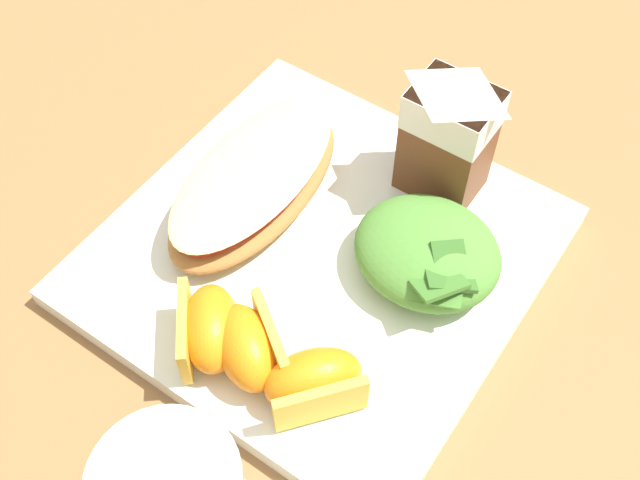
{
  "coord_description": "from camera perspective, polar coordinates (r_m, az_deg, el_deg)",
  "views": [
    {
      "loc": [
        0.18,
        -0.26,
        0.46
      ],
      "look_at": [
        0.0,
        0.0,
        0.03
      ],
      "focal_mm": 43.98,
      "sensor_mm": 36.0,
      "label": 1
    }
  ],
  "objects": [
    {
      "name": "ground",
      "position": [
        0.56,
        0.0,
        -1.55
      ],
      "size": [
        3.0,
        3.0,
        0.0
      ],
      "primitive_type": "plane",
      "color": "olive"
    },
    {
      "name": "cheesy_pizza_bread",
      "position": [
        0.56,
        -4.77,
        4.17
      ],
      "size": [
        0.09,
        0.17,
        0.04
      ],
      "color": "#A87038",
      "rests_on": "white_plate"
    },
    {
      "name": "orange_wedge_rear",
      "position": [
        0.47,
        -0.43,
        -10.32
      ],
      "size": [
        0.07,
        0.07,
        0.04
      ],
      "color": "orange",
      "rests_on": "white_plate"
    },
    {
      "name": "green_salad_pile",
      "position": [
        0.52,
        7.83,
        -0.89
      ],
      "size": [
        0.1,
        0.09,
        0.04
      ],
      "color": "#4C8433",
      "rests_on": "white_plate"
    },
    {
      "name": "orange_wedge_middle",
      "position": [
        0.48,
        -5.18,
        -7.73
      ],
      "size": [
        0.07,
        0.06,
        0.04
      ],
      "color": "orange",
      "rests_on": "white_plate"
    },
    {
      "name": "orange_wedge_front",
      "position": [
        0.49,
        -8.11,
        -6.4
      ],
      "size": [
        0.07,
        0.07,
        0.04
      ],
      "color": "orange",
      "rests_on": "white_plate"
    },
    {
      "name": "white_plate",
      "position": [
        0.55,
        0.0,
        -1.09
      ],
      "size": [
        0.28,
        0.28,
        0.02
      ],
      "primitive_type": "cube",
      "color": "white",
      "rests_on": "ground"
    },
    {
      "name": "milk_carton",
      "position": [
        0.54,
        9.45,
        8.09
      ],
      "size": [
        0.06,
        0.04,
        0.11
      ],
      "color": "brown",
      "rests_on": "white_plate"
    }
  ]
}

